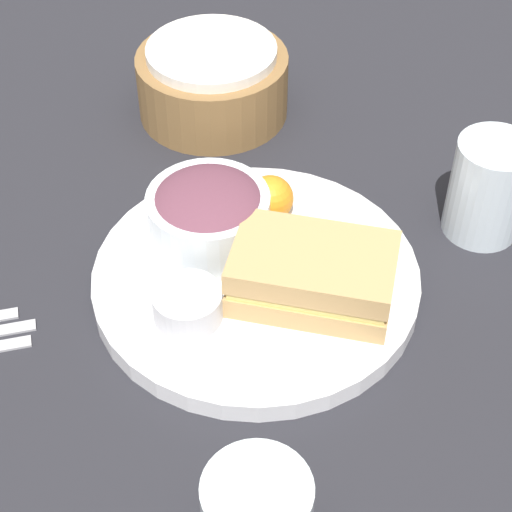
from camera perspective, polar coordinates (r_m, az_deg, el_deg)
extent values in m
plane|color=#232328|center=(0.80, 0.00, -2.06)|extent=(4.00, 4.00, 0.00)
cylinder|color=silver|center=(0.79, 0.00, -1.55)|extent=(0.30, 0.30, 0.02)
cube|color=tan|center=(0.76, 3.75, -2.00)|extent=(0.14, 0.09, 0.02)
cube|color=#E5C666|center=(0.75, 3.81, -1.21)|extent=(0.14, 0.09, 0.01)
cube|color=tan|center=(0.74, 3.86, -0.40)|extent=(0.14, 0.09, 0.02)
cylinder|color=white|center=(0.80, -3.17, 2.56)|extent=(0.11, 0.11, 0.05)
ellipsoid|color=brown|center=(0.79, -3.23, 3.55)|extent=(0.11, 0.11, 0.04)
cylinder|color=#B7B7BC|center=(0.74, -4.58, -3.25)|extent=(0.06, 0.06, 0.03)
sphere|color=orange|center=(0.82, 1.02, 3.87)|extent=(0.04, 0.04, 0.04)
cylinder|color=silver|center=(0.85, 15.22, 4.38)|extent=(0.07, 0.07, 0.10)
cylinder|color=olive|center=(0.99, -2.90, 11.33)|extent=(0.17, 0.17, 0.07)
cylinder|color=white|center=(0.97, -2.99, 13.42)|extent=(0.15, 0.15, 0.01)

